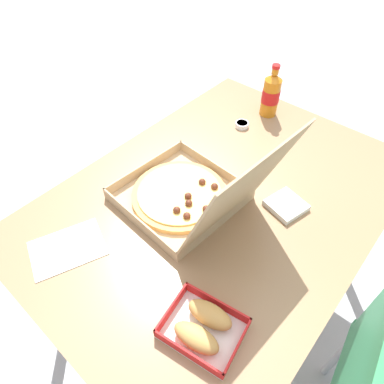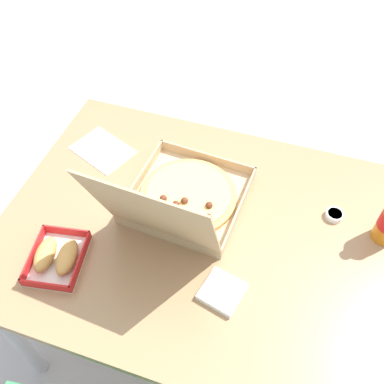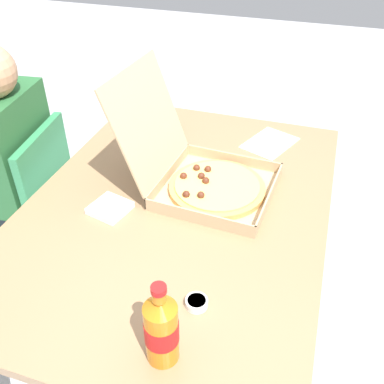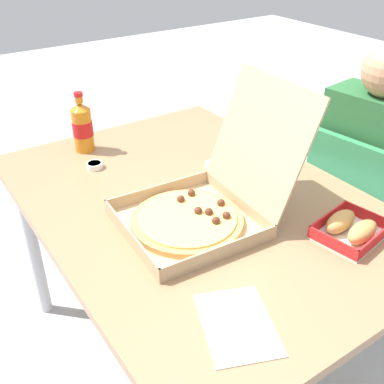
{
  "view_description": "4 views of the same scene",
  "coord_description": "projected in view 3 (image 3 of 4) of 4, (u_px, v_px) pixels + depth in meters",
  "views": [
    {
      "loc": [
        0.66,
        0.44,
        1.6
      ],
      "look_at": [
        0.09,
        -0.05,
        0.8
      ],
      "focal_mm": 32.05,
      "sensor_mm": 36.0,
      "label": 1
    },
    {
      "loc": [
        -0.18,
        0.72,
        1.86
      ],
      "look_at": [
        0.09,
        -0.1,
        0.78
      ],
      "focal_mm": 39.67,
      "sensor_mm": 36.0,
      "label": 2
    },
    {
      "loc": [
        -1.02,
        -0.38,
        1.6
      ],
      "look_at": [
        0.04,
        -0.03,
        0.76
      ],
      "focal_mm": 40.57,
      "sensor_mm": 36.0,
      "label": 3
    },
    {
      "loc": [
        1.0,
        -0.7,
        1.51
      ],
      "look_at": [
        0.04,
        -0.05,
        0.8
      ],
      "focal_mm": 43.4,
      "sensor_mm": 36.0,
      "label": 4
    }
  ],
  "objects": [
    {
      "name": "bread_side_box",
      "position": [
        153.0,
        129.0,
        1.73
      ],
      "size": [
        0.18,
        0.21,
        0.06
      ],
      "color": "white",
      "rests_on": "dining_table"
    },
    {
      "name": "diner_person",
      "position": [
        2.0,
        163.0,
        1.69
      ],
      "size": [
        0.38,
        0.44,
        1.15
      ],
      "color": "#333847",
      "rests_on": "ground_plane"
    },
    {
      "name": "cola_bottle",
      "position": [
        161.0,
        329.0,
        0.9
      ],
      "size": [
        0.07,
        0.07,
        0.22
      ],
      "color": "orange",
      "rests_on": "dining_table"
    },
    {
      "name": "paper_menu",
      "position": [
        270.0,
        143.0,
        1.69
      ],
      "size": [
        0.25,
        0.22,
        0.0
      ],
      "primitive_type": "cube",
      "rotation": [
        0.0,
        0.0,
        -0.38
      ],
      "color": "white",
      "rests_on": "dining_table"
    },
    {
      "name": "ground_plane",
      "position": [
        181.0,
        341.0,
        1.83
      ],
      "size": [
        10.0,
        10.0,
        0.0
      ],
      "primitive_type": "plane",
      "color": "#B2B2B7"
    },
    {
      "name": "dining_table",
      "position": [
        178.0,
        221.0,
        1.43
      ],
      "size": [
        1.31,
        0.94,
        0.74
      ],
      "color": "#997551",
      "rests_on": "ground_plane"
    },
    {
      "name": "chair",
      "position": [
        28.0,
        206.0,
        1.8
      ],
      "size": [
        0.45,
        0.45,
        0.83
      ],
      "color": "#338451",
      "rests_on": "ground_plane"
    },
    {
      "name": "dipping_sauce_cup",
      "position": [
        197.0,
        302.0,
        1.06
      ],
      "size": [
        0.06,
        0.06,
        0.02
      ],
      "color": "white",
      "rests_on": "dining_table"
    },
    {
      "name": "pizza_box_open",
      "position": [
        205.0,
        176.0,
        1.42
      ],
      "size": [
        0.39,
        0.5,
        0.38
      ],
      "color": "tan",
      "rests_on": "dining_table"
    },
    {
      "name": "napkin_pile",
      "position": [
        110.0,
        208.0,
        1.35
      ],
      "size": [
        0.13,
        0.13,
        0.02
      ],
      "primitive_type": "cube",
      "rotation": [
        0.0,
        0.0,
        -0.24
      ],
      "color": "white",
      "rests_on": "dining_table"
    }
  ]
}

